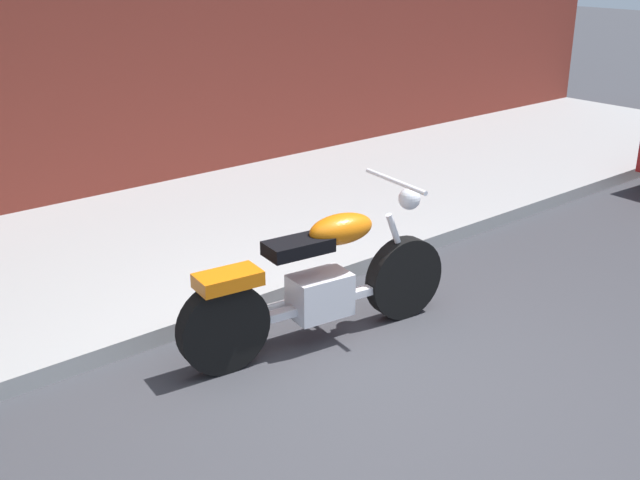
{
  "coord_description": "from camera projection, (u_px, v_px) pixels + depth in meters",
  "views": [
    {
      "loc": [
        -3.09,
        -3.27,
        2.79
      ],
      "look_at": [
        0.17,
        0.65,
        0.81
      ],
      "focal_mm": 43.17,
      "sensor_mm": 36.0,
      "label": 1
    }
  ],
  "objects": [
    {
      "name": "ground_plane",
      "position": [
        362.0,
        384.0,
        5.2
      ],
      "size": [
        60.0,
        60.0,
        0.0
      ],
      "primitive_type": "plane",
      "color": "#38383D"
    },
    {
      "name": "sidewalk",
      "position": [
        149.0,
        248.0,
        7.31
      ],
      "size": [
        18.71,
        3.3,
        0.14
      ],
      "primitive_type": "cube",
      "color": "#959595",
      "rests_on": "ground"
    },
    {
      "name": "motorcycle",
      "position": [
        319.0,
        284.0,
        5.59
      ],
      "size": [
        2.22,
        0.72,
        1.16
      ],
      "color": "black",
      "rests_on": "ground"
    }
  ]
}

